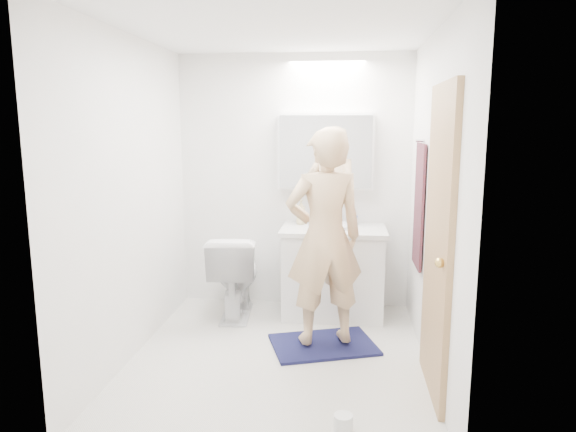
# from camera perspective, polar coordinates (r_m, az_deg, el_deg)

# --- Properties ---
(floor) EXTENTS (2.50, 2.50, 0.00)m
(floor) POSITION_cam_1_polar(r_m,az_deg,el_deg) (4.05, -1.13, -15.41)
(floor) COLOR silver
(floor) RESTS_ON ground
(ceiling) EXTENTS (2.50, 2.50, 0.00)m
(ceiling) POSITION_cam_1_polar(r_m,az_deg,el_deg) (3.72, -1.27, 20.25)
(ceiling) COLOR white
(ceiling) RESTS_ON floor
(wall_back) EXTENTS (2.50, 0.00, 2.50)m
(wall_back) POSITION_cam_1_polar(r_m,az_deg,el_deg) (4.93, 0.70, 3.74)
(wall_back) COLOR white
(wall_back) RESTS_ON floor
(wall_front) EXTENTS (2.50, 0.00, 2.50)m
(wall_front) POSITION_cam_1_polar(r_m,az_deg,el_deg) (2.48, -4.96, -2.57)
(wall_front) COLOR white
(wall_front) RESTS_ON floor
(wall_left) EXTENTS (0.00, 2.50, 2.50)m
(wall_left) POSITION_cam_1_polar(r_m,az_deg,el_deg) (3.99, -17.06, 1.81)
(wall_left) COLOR white
(wall_left) RESTS_ON floor
(wall_right) EXTENTS (0.00, 2.50, 2.50)m
(wall_right) POSITION_cam_1_polar(r_m,az_deg,el_deg) (3.72, 15.86, 1.30)
(wall_right) COLOR white
(wall_right) RESTS_ON floor
(vanity_cabinet) EXTENTS (0.90, 0.55, 0.78)m
(vanity_cabinet) POSITION_cam_1_polar(r_m,az_deg,el_deg) (4.79, 5.00, -6.39)
(vanity_cabinet) COLOR white
(vanity_cabinet) RESTS_ON floor
(countertop) EXTENTS (0.95, 0.58, 0.04)m
(countertop) POSITION_cam_1_polar(r_m,az_deg,el_deg) (4.69, 5.08, -1.57)
(countertop) COLOR silver
(countertop) RESTS_ON vanity_cabinet
(sink_basin) EXTENTS (0.36, 0.36, 0.03)m
(sink_basin) POSITION_cam_1_polar(r_m,az_deg,el_deg) (4.71, 5.09, -1.08)
(sink_basin) COLOR silver
(sink_basin) RESTS_ON countertop
(faucet) EXTENTS (0.02, 0.02, 0.16)m
(faucet) POSITION_cam_1_polar(r_m,az_deg,el_deg) (4.89, 5.16, 0.09)
(faucet) COLOR #BABABF
(faucet) RESTS_ON countertop
(medicine_cabinet) EXTENTS (0.88, 0.14, 0.70)m
(medicine_cabinet) POSITION_cam_1_polar(r_m,az_deg,el_deg) (4.81, 4.21, 7.15)
(medicine_cabinet) COLOR white
(medicine_cabinet) RESTS_ON wall_back
(mirror_panel) EXTENTS (0.84, 0.01, 0.66)m
(mirror_panel) POSITION_cam_1_polar(r_m,az_deg,el_deg) (4.74, 4.17, 7.10)
(mirror_panel) COLOR silver
(mirror_panel) RESTS_ON medicine_cabinet
(toilet) EXTENTS (0.49, 0.79, 0.77)m
(toilet) POSITION_cam_1_polar(r_m,az_deg,el_deg) (4.78, -5.89, -6.47)
(toilet) COLOR white
(toilet) RESTS_ON floor
(bath_rug) EXTENTS (0.93, 0.77, 0.02)m
(bath_rug) POSITION_cam_1_polar(r_m,az_deg,el_deg) (4.24, 3.93, -14.03)
(bath_rug) COLOR #181544
(bath_rug) RESTS_ON floor
(person) EXTENTS (0.71, 0.58, 1.68)m
(person) POSITION_cam_1_polar(r_m,az_deg,el_deg) (3.97, 4.08, -2.39)
(person) COLOR tan
(person) RESTS_ON bath_rug
(door) EXTENTS (0.04, 0.80, 2.00)m
(door) POSITION_cam_1_polar(r_m,az_deg,el_deg) (3.41, 16.32, -2.90)
(door) COLOR tan
(door) RESTS_ON wall_right
(door_knob) EXTENTS (0.06, 0.06, 0.06)m
(door_knob) POSITION_cam_1_polar(r_m,az_deg,el_deg) (3.13, 16.49, -5.01)
(door_knob) COLOR gold
(door_knob) RESTS_ON door
(towel) EXTENTS (0.02, 0.42, 1.00)m
(towel) POSITION_cam_1_polar(r_m,az_deg,el_deg) (4.27, 14.31, 1.09)
(towel) COLOR #122238
(towel) RESTS_ON wall_right
(towel_hook) EXTENTS (0.07, 0.02, 0.02)m
(towel_hook) POSITION_cam_1_polar(r_m,az_deg,el_deg) (4.22, 14.44, 8.09)
(towel_hook) COLOR silver
(towel_hook) RESTS_ON wall_right
(soap_bottle_a) EXTENTS (0.12, 0.12, 0.23)m
(soap_bottle_a) POSITION_cam_1_polar(r_m,az_deg,el_deg) (4.83, 1.44, 0.46)
(soap_bottle_a) COLOR tan
(soap_bottle_a) RESTS_ON countertop
(soap_bottle_b) EXTENTS (0.11, 0.11, 0.17)m
(soap_bottle_b) POSITION_cam_1_polar(r_m,az_deg,el_deg) (4.85, 3.65, 0.07)
(soap_bottle_b) COLOR #4F70A9
(soap_bottle_b) RESTS_ON countertop
(toothbrush_cup) EXTENTS (0.11, 0.11, 0.09)m
(toothbrush_cup) POSITION_cam_1_polar(r_m,az_deg,el_deg) (4.83, 7.16, -0.49)
(toothbrush_cup) COLOR #3F61BE
(toothbrush_cup) RESTS_ON countertop
(toilet_paper_roll) EXTENTS (0.11, 0.11, 0.10)m
(toilet_paper_roll) POSITION_cam_1_polar(r_m,az_deg,el_deg) (3.21, 6.14, -21.85)
(toilet_paper_roll) COLOR white
(toilet_paper_roll) RESTS_ON floor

